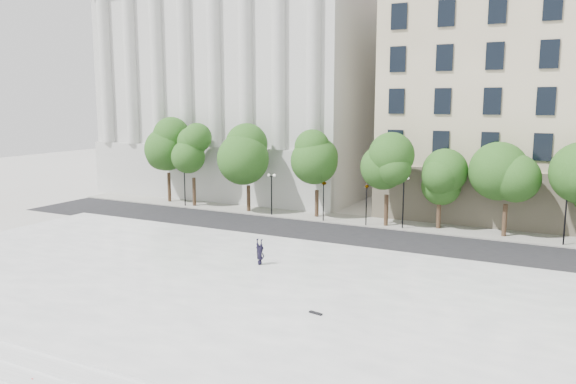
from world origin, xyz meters
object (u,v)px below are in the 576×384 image
traffic_light_west (324,182)px  traffic_light_east (367,185)px  skateboard (316,313)px  person_lying (260,261)px

traffic_light_west → traffic_light_east: (4.02, 0.00, -0.01)m
traffic_light_west → skateboard: traffic_light_west is taller
traffic_light_west → person_lying: (2.35, -15.43, -2.95)m
person_lying → skateboard: bearing=-38.3°
person_lying → traffic_light_west: bearing=102.7°
traffic_light_west → person_lying: traffic_light_west is taller
traffic_light_west → traffic_light_east: 4.02m
traffic_light_west → person_lying: size_ratio=2.50×
traffic_light_east → person_lying: (-1.66, -15.43, -2.94)m
traffic_light_east → person_lying: 15.79m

